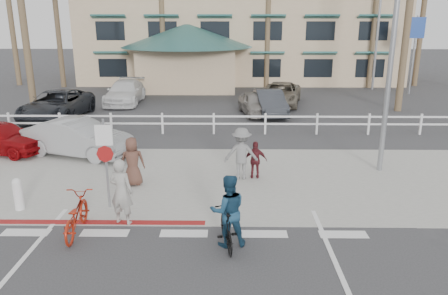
{
  "coord_description": "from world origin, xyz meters",
  "views": [
    {
      "loc": [
        1.14,
        -9.29,
        5.21
      ],
      "look_at": [
        0.97,
        3.23,
        1.5
      ],
      "focal_mm": 35.0,
      "sensor_mm": 36.0,
      "label": 1
    }
  ],
  "objects_px": {
    "sign_post": "(106,159)",
    "bike_black": "(226,228)",
    "bike_red": "(76,215)",
    "car_white_sedan": "(78,138)",
    "car_red_compact": "(0,137)"
  },
  "relations": [
    {
      "from": "sign_post",
      "to": "bike_red",
      "type": "bearing_deg",
      "value": -104.02
    },
    {
      "from": "car_white_sedan",
      "to": "car_red_compact",
      "type": "bearing_deg",
      "value": 104.05
    },
    {
      "from": "sign_post",
      "to": "car_red_compact",
      "type": "height_order",
      "value": "sign_post"
    },
    {
      "from": "bike_red",
      "to": "car_red_compact",
      "type": "height_order",
      "value": "car_red_compact"
    },
    {
      "from": "bike_red",
      "to": "car_white_sedan",
      "type": "relative_size",
      "value": 0.43
    },
    {
      "from": "sign_post",
      "to": "bike_red",
      "type": "xyz_separation_m",
      "value": [
        -0.4,
        -1.59,
        -0.95
      ]
    },
    {
      "from": "sign_post",
      "to": "car_white_sedan",
      "type": "height_order",
      "value": "sign_post"
    },
    {
      "from": "car_white_sedan",
      "to": "car_red_compact",
      "type": "relative_size",
      "value": 1.13
    },
    {
      "from": "sign_post",
      "to": "bike_black",
      "type": "relative_size",
      "value": 1.83
    },
    {
      "from": "sign_post",
      "to": "bike_black",
      "type": "height_order",
      "value": "sign_post"
    },
    {
      "from": "bike_black",
      "to": "car_red_compact",
      "type": "bearing_deg",
      "value": -48.44
    },
    {
      "from": "car_white_sedan",
      "to": "bike_black",
      "type": "bearing_deg",
      "value": -121.05
    },
    {
      "from": "sign_post",
      "to": "bike_black",
      "type": "bearing_deg",
      "value": -32.73
    },
    {
      "from": "car_white_sedan",
      "to": "sign_post",
      "type": "bearing_deg",
      "value": -133.73
    },
    {
      "from": "bike_black",
      "to": "car_white_sedan",
      "type": "xyz_separation_m",
      "value": [
        -5.88,
        7.08,
        0.25
      ]
    }
  ]
}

